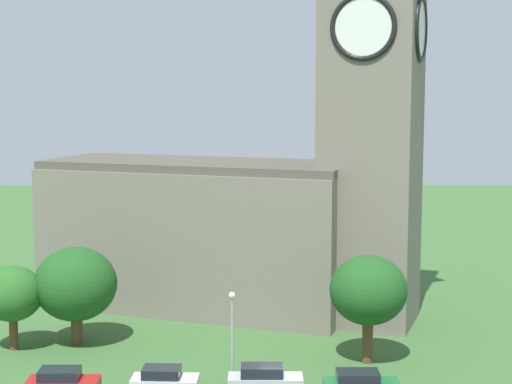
% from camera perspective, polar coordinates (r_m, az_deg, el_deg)
% --- Properties ---
extents(ground_plane, '(200.00, 200.00, 0.00)m').
position_cam_1_polar(ground_plane, '(69.01, 1.23, -9.29)').
color(ground_plane, '#3D6633').
extents(church, '(34.70, 20.42, 34.81)m').
position_cam_1_polar(church, '(72.24, -0.08, -0.14)').
color(church, slate).
rests_on(church, ground).
extents(car_red, '(4.52, 2.28, 1.84)m').
position_cam_1_polar(car_red, '(55.62, -13.11, -12.59)').
color(car_red, red).
rests_on(car_red, ground).
extents(car_white, '(4.35, 2.36, 1.79)m').
position_cam_1_polar(car_white, '(54.99, -6.31, -12.71)').
color(car_white, silver).
rests_on(car_white, ground).
extents(car_silver, '(4.80, 2.07, 1.92)m').
position_cam_1_polar(car_silver, '(54.61, 0.58, -12.73)').
color(car_silver, silver).
rests_on(car_silver, ground).
extents(streetlamp_west_mid, '(0.44, 0.44, 6.30)m').
position_cam_1_polar(streetlamp_west_mid, '(55.26, -1.65, -8.89)').
color(streetlamp_west_mid, '#9EA0A5').
rests_on(streetlamp_west_mid, ground).
extents(tree_churchyard, '(4.60, 4.60, 6.36)m').
position_cam_1_polar(tree_churchyard, '(65.11, -16.34, -6.72)').
color(tree_churchyard, brown).
rests_on(tree_churchyard, ground).
extents(tree_riverside_west, '(5.51, 5.51, 7.78)m').
position_cam_1_polar(tree_riverside_west, '(59.91, 7.70, -6.71)').
color(tree_riverside_west, brown).
rests_on(tree_riverside_west, ground).
extents(tree_riverside_east, '(6.27, 6.27, 7.54)m').
position_cam_1_polar(tree_riverside_east, '(65.13, -12.23, -6.19)').
color(tree_riverside_east, brown).
rests_on(tree_riverside_east, ground).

